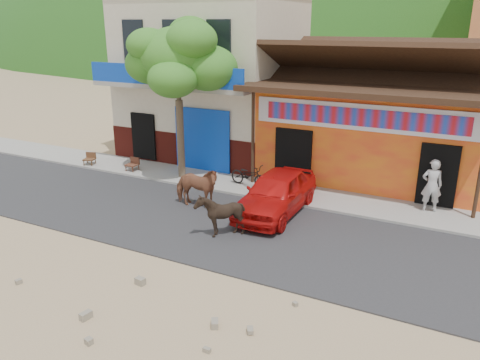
# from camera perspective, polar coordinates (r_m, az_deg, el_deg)

# --- Properties ---
(ground) EXTENTS (120.00, 120.00, 0.00)m
(ground) POSITION_cam_1_polar(r_m,az_deg,el_deg) (11.90, -3.99, -10.99)
(ground) COLOR #9E825B
(ground) RESTS_ON ground
(road) EXTENTS (60.00, 5.00, 0.04)m
(road) POSITION_cam_1_polar(r_m,az_deg,el_deg) (13.85, 1.32, -6.37)
(road) COLOR #28282B
(road) RESTS_ON ground
(sidewalk) EXTENTS (60.00, 2.00, 0.12)m
(sidewalk) POSITION_cam_1_polar(r_m,az_deg,el_deg) (16.83, 6.49, -1.71)
(sidewalk) COLOR gray
(sidewalk) RESTS_ON ground
(dance_club) EXTENTS (8.00, 6.00, 3.60)m
(dance_club) POSITION_cam_1_polar(r_m,az_deg,el_deg) (19.57, 16.39, 5.85)
(dance_club) COLOR orange
(dance_club) RESTS_ON ground
(cafe_building) EXTENTS (7.00, 6.00, 7.00)m
(cafe_building) POSITION_cam_1_polar(r_m,az_deg,el_deg) (21.89, -3.21, 12.37)
(cafe_building) COLOR beige
(cafe_building) RESTS_ON ground
(tree) EXTENTS (3.00, 3.00, 6.00)m
(tree) POSITION_cam_1_polar(r_m,az_deg,el_deg) (17.94, -7.45, 9.64)
(tree) COLOR #2D721E
(tree) RESTS_ON sidewalk
(cow_tan) EXTENTS (1.73, 0.92, 1.40)m
(cow_tan) POSITION_cam_1_polar(r_m,az_deg,el_deg) (15.45, -5.34, -0.86)
(cow_tan) COLOR brown
(cow_tan) RESTS_ON road
(cow_dark) EXTENTS (1.18, 1.05, 1.29)m
(cow_dark) POSITION_cam_1_polar(r_m,az_deg,el_deg) (13.35, -2.45, -4.26)
(cow_dark) COLOR black
(cow_dark) RESTS_ON road
(red_car) EXTENTS (1.65, 4.05, 1.38)m
(red_car) POSITION_cam_1_polar(r_m,az_deg,el_deg) (14.96, 4.44, -1.56)
(red_car) COLOR red
(red_car) RESTS_ON road
(scooter) EXTENTS (1.67, 0.83, 0.84)m
(scooter) POSITION_cam_1_polar(r_m,az_deg,el_deg) (17.21, 1.10, 0.57)
(scooter) COLOR black
(scooter) RESTS_ON sidewalk
(pedestrian) EXTENTS (0.71, 0.56, 1.73)m
(pedestrian) POSITION_cam_1_polar(r_m,az_deg,el_deg) (16.01, 22.34, -0.61)
(pedestrian) COLOR #B8B8B8
(pedestrian) RESTS_ON sidewalk
(cafe_chair_left) EXTENTS (0.55, 0.55, 0.94)m
(cafe_chair_left) POSITION_cam_1_polar(r_m,az_deg,el_deg) (20.88, -17.95, 3.04)
(cafe_chair_left) COLOR #4F331A
(cafe_chair_left) RESTS_ON sidewalk
(cafe_chair_right) EXTENTS (0.47, 0.47, 0.97)m
(cafe_chair_right) POSITION_cam_1_polar(r_m,az_deg,el_deg) (19.55, -13.07, 2.51)
(cafe_chair_right) COLOR #4D2919
(cafe_chair_right) RESTS_ON sidewalk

